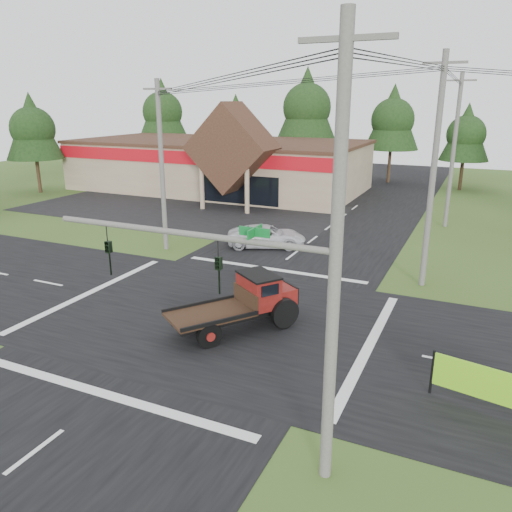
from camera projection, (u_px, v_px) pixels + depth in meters
The scene contains 19 objects.
ground at pixel (213, 316), 22.38m from camera, with size 120.00×120.00×0.00m, color #384E1B.
road_ns at pixel (213, 315), 22.38m from camera, with size 12.00×120.00×0.02m, color black.
road_ew at pixel (213, 315), 22.38m from camera, with size 120.00×12.00×0.02m, color black.
parking_apron at pixel (181, 209), 44.43m from camera, with size 28.00×14.00×0.02m, color black.
cvs_building at pixel (220, 164), 53.46m from camera, with size 30.40×18.20×9.19m.
traffic_signal_mast at pixel (266, 305), 12.24m from camera, with size 8.12×0.24×7.00m.
utility_pole_nr at pixel (335, 268), 11.21m from camera, with size 2.00×0.30×11.00m.
utility_pole_nw at pixel (162, 165), 30.90m from camera, with size 2.00×0.30×10.50m.
utility_pole_ne at pixel (433, 172), 24.39m from camera, with size 2.00×0.30×11.50m.
utility_pole_n at pixel (454, 150), 36.59m from camera, with size 2.00×0.30×11.20m.
tree_row_a at pixel (162, 110), 66.62m from camera, with size 6.72×6.72×12.12m.
tree_row_b at pixel (236, 121), 64.78m from camera, with size 5.60×5.60×10.10m.
tree_row_c at pixel (307, 105), 59.34m from camera, with size 7.28×7.28×13.13m.
tree_row_d at pixel (393, 118), 56.63m from camera, with size 6.16×6.16×11.11m.
tree_row_e at pixel (466, 133), 52.12m from camera, with size 5.04×5.04×9.09m.
tree_side_w at pixel (32, 127), 50.46m from camera, with size 5.60×5.60×10.10m.
antique_flatbed_truck at pixel (235, 304), 20.67m from camera, with size 2.13×5.57×2.33m, color #57110C, non-canonical shape.
roadside_banner at pixel (507, 395), 14.96m from camera, with size 4.59×0.13×1.57m, color #7BCF1B, non-canonical shape.
white_pickup at pixel (267, 236), 32.80m from camera, with size 2.35×5.09×1.42m, color silver.
Camera 1 is at (10.30, -17.90, 9.23)m, focal length 35.00 mm.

